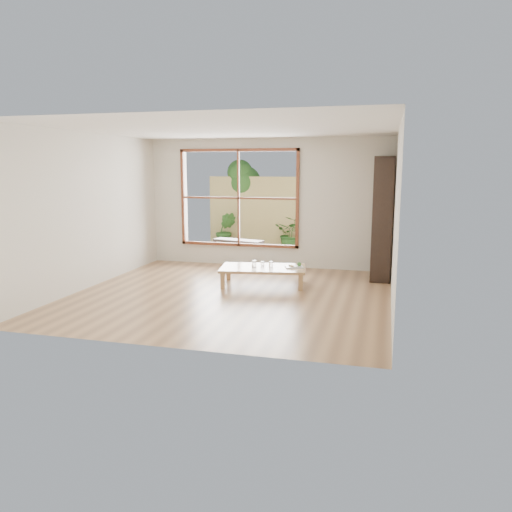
{
  "coord_description": "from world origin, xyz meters",
  "views": [
    {
      "loc": [
        2.39,
        -7.47,
        2.02
      ],
      "look_at": [
        0.27,
        0.53,
        0.55
      ],
      "focal_mm": 35.0,
      "sensor_mm": 36.0,
      "label": 1
    }
  ],
  "objects_px": {
    "low_table": "(263,269)",
    "garden_bench": "(238,242)",
    "bookshelf": "(383,218)",
    "food_tray": "(295,266)"
  },
  "relations": [
    {
      "from": "low_table",
      "to": "garden_bench",
      "type": "bearing_deg",
      "value": 105.98
    },
    {
      "from": "bookshelf",
      "to": "food_tray",
      "type": "height_order",
      "value": "bookshelf"
    },
    {
      "from": "garden_bench",
      "to": "food_tray",
      "type": "bearing_deg",
      "value": -41.17
    },
    {
      "from": "bookshelf",
      "to": "food_tray",
      "type": "relative_size",
      "value": 6.16
    },
    {
      "from": "food_tray",
      "to": "garden_bench",
      "type": "relative_size",
      "value": 0.3
    },
    {
      "from": "food_tray",
      "to": "low_table",
      "type": "bearing_deg",
      "value": 169.04
    },
    {
      "from": "low_table",
      "to": "garden_bench",
      "type": "distance_m",
      "value": 2.86
    },
    {
      "from": "low_table",
      "to": "bookshelf",
      "type": "xyz_separation_m",
      "value": [
        1.97,
        1.14,
        0.83
      ]
    },
    {
      "from": "bookshelf",
      "to": "garden_bench",
      "type": "relative_size",
      "value": 1.82
    },
    {
      "from": "bookshelf",
      "to": "low_table",
      "type": "bearing_deg",
      "value": -149.89
    }
  ]
}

